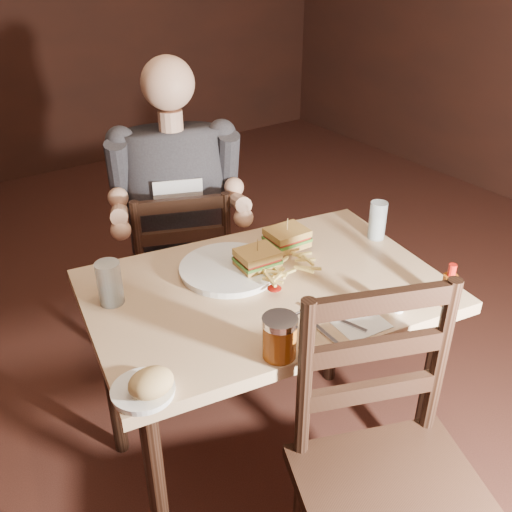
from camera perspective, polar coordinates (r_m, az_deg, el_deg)
room_shell at (r=1.28m, az=-0.25°, el=15.87°), size 7.00×7.00×7.00m
main_table at (r=1.79m, az=0.92°, el=-5.54°), size 1.16×0.87×0.77m
chair_far at (r=2.43m, az=-7.40°, el=-1.94°), size 0.54×0.56×0.88m
chair_near at (r=1.56m, az=13.98°, el=-22.86°), size 0.60×0.63×0.98m
diner at (r=2.18m, az=-8.03°, el=7.65°), size 0.62×0.56×0.88m
dinner_plate at (r=1.80m, az=-2.69°, el=-1.39°), size 0.35×0.35×0.02m
sandwich_left at (r=1.77m, az=0.13°, el=0.32°), size 0.13×0.11×0.10m
sandwich_right at (r=1.89m, az=3.13°, el=2.48°), size 0.13×0.11×0.11m
fries_pile at (r=1.77m, az=2.93°, el=-0.92°), size 0.28×0.21×0.04m
ketchup_dollop at (r=1.68m, az=1.85°, el=-3.24°), size 0.05×0.05×0.01m
glass_left at (r=1.68m, az=-14.43°, el=-2.64°), size 0.08×0.08×0.13m
glass_right at (r=2.02m, az=12.06°, el=3.50°), size 0.07×0.07×0.13m
hot_sauce at (r=1.70m, az=18.75°, el=-2.75°), size 0.05×0.05×0.13m
salt_shaker at (r=1.66m, az=14.10°, el=-4.54°), size 0.04×0.04×0.06m
syrup_dispenser at (r=1.44m, az=2.37°, el=-8.11°), size 0.10×0.10×0.12m
napkin at (r=1.60m, az=10.21°, el=-6.51°), size 0.15×0.14×0.00m
knife at (r=1.60m, az=7.81°, el=-6.12°), size 0.07×0.20×0.00m
fork at (r=1.54m, az=6.91°, el=-7.65°), size 0.02×0.15×0.00m
side_plate at (r=1.39m, az=-11.21°, el=-13.19°), size 0.17×0.17×0.01m
bread_roll at (r=1.35m, az=-10.46°, el=-12.36°), size 0.12×0.11×0.06m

